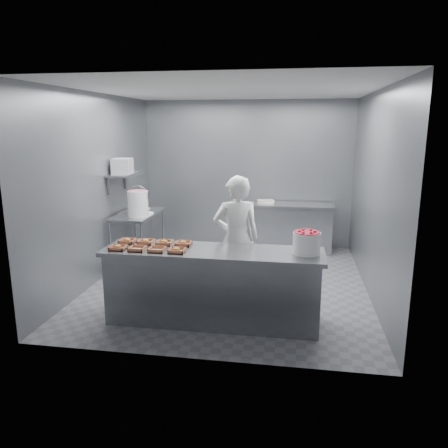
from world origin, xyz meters
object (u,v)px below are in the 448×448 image
at_px(prep_table, 138,231).
at_px(strawberry_tub, 307,242).
at_px(appliance, 122,166).
at_px(tray_4, 127,241).
at_px(tray_7, 183,243).
at_px(service_counter, 213,286).
at_px(tray_2, 157,249).
at_px(tray_5, 146,242).
at_px(worker, 236,239).
at_px(glaze_bucket, 138,203).
at_px(tray_6, 165,242).
at_px(tray_0, 118,247).
at_px(tray_1, 137,248).
at_px(tray_3, 177,250).
at_px(back_counter, 292,227).

height_order(prep_table, strawberry_tub, strawberry_tub).
relative_size(prep_table, appliance, 3.67).
distance_m(tray_4, tray_7, 0.72).
distance_m(service_counter, tray_2, 0.80).
bearing_deg(tray_2, tray_4, 147.87).
height_order(prep_table, appliance, appliance).
height_order(tray_5, worker, worker).
distance_m(tray_2, glaze_bucket, 2.08).
bearing_deg(tray_6, appliance, 125.28).
bearing_deg(tray_0, tray_4, 90.00).
height_order(tray_1, tray_3, tray_3).
height_order(tray_2, strawberry_tub, strawberry_tub).
distance_m(tray_0, tray_5, 0.39).
bearing_deg(tray_5, tray_1, -89.43).
bearing_deg(tray_1, glaze_bucket, 109.84).
distance_m(back_counter, tray_7, 3.39).
distance_m(service_counter, tray_6, 0.80).
bearing_deg(service_counter, tray_0, -172.24).
bearing_deg(tray_2, worker, 46.83).
bearing_deg(service_counter, tray_6, 166.52).
bearing_deg(tray_7, appliance, 130.38).
bearing_deg(tray_0, worker, 33.76).
height_order(tray_0, worker, worker).
relative_size(tray_3, appliance, 0.57).
relative_size(tray_2, tray_3, 1.00).
xyz_separation_m(tray_1, glaze_bucket, (-0.67, 1.86, 0.20)).
relative_size(prep_table, tray_3, 6.40).
bearing_deg(tray_2, back_counter, 65.79).
distance_m(worker, strawberry_tub, 1.15).
relative_size(tray_3, tray_4, 1.00).
bearing_deg(prep_table, tray_7, -55.04).
bearing_deg(service_counter, strawberry_tub, 0.99).
height_order(back_counter, strawberry_tub, strawberry_tub).
height_order(tray_4, tray_6, same).
distance_m(prep_table, tray_5, 1.99).
xyz_separation_m(tray_0, appliance, (-0.71, 1.98, 0.76)).
bearing_deg(tray_4, service_counter, -7.76).
bearing_deg(worker, tray_2, 29.32).
bearing_deg(tray_0, tray_1, 0.00).
bearing_deg(glaze_bucket, tray_6, -59.74).
bearing_deg(service_counter, tray_2, -166.46).
height_order(tray_2, tray_6, tray_6).
relative_size(tray_1, tray_3, 1.00).
xyz_separation_m(tray_6, strawberry_tub, (1.71, -0.13, 0.12)).
height_order(tray_0, tray_7, same).
xyz_separation_m(tray_3, strawberry_tub, (1.47, 0.17, 0.12)).
distance_m(prep_table, glaze_bucket, 0.59).
bearing_deg(tray_0, tray_3, 0.00).
distance_m(tray_1, tray_7, 0.57).
xyz_separation_m(back_counter, tray_0, (-2.01, -3.40, 0.47)).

